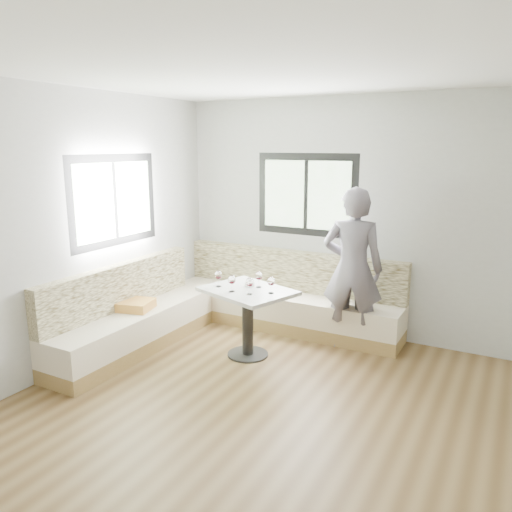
{
  "coord_description": "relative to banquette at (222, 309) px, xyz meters",
  "views": [
    {
      "loc": [
        1.47,
        -3.13,
        2.24
      ],
      "look_at": [
        -0.99,
        1.38,
        1.09
      ],
      "focal_mm": 35.0,
      "sensor_mm": 36.0,
      "label": 1
    }
  ],
  "objects": [
    {
      "name": "wine_glass_d",
      "position": [
        0.62,
        -0.23,
        0.54
      ],
      "size": [
        0.08,
        0.08,
        0.18
      ],
      "color": "white",
      "rests_on": "table"
    },
    {
      "name": "wine_glass_c",
      "position": [
        0.66,
        -0.5,
        0.54
      ],
      "size": [
        0.08,
        0.08,
        0.18
      ],
      "color": "white",
      "rests_on": "table"
    },
    {
      "name": "banquette",
      "position": [
        0.0,
        0.0,
        0.0
      ],
      "size": [
        2.9,
        2.8,
        0.95
      ],
      "color": "#9B7C4A",
      "rests_on": "ground"
    },
    {
      "name": "olive_ramekin",
      "position": [
        0.51,
        -0.23,
        0.44
      ],
      "size": [
        0.11,
        0.11,
        0.04
      ],
      "color": "white",
      "rests_on": "table"
    },
    {
      "name": "person",
      "position": [
        1.44,
        0.42,
        0.58
      ],
      "size": [
        0.73,
        0.56,
        1.81
      ],
      "primitive_type": "imported",
      "rotation": [
        0.0,
        0.0,
        3.34
      ],
      "color": "slate",
      "rests_on": "ground"
    },
    {
      "name": "wine_glass_e",
      "position": [
        0.83,
        -0.36,
        0.54
      ],
      "size": [
        0.08,
        0.08,
        0.18
      ],
      "color": "white",
      "rests_on": "table"
    },
    {
      "name": "room",
      "position": [
        1.51,
        -1.55,
        1.08
      ],
      "size": [
        5.01,
        5.01,
        2.81
      ],
      "color": "brown",
      "rests_on": "ground"
    },
    {
      "name": "wine_glass_a",
      "position": [
        0.22,
        -0.41,
        0.54
      ],
      "size": [
        0.08,
        0.08,
        0.18
      ],
      "color": "white",
      "rests_on": "table"
    },
    {
      "name": "wine_glass_b",
      "position": [
        0.45,
        -0.51,
        0.54
      ],
      "size": [
        0.08,
        0.08,
        0.18
      ],
      "color": "white",
      "rests_on": "table"
    },
    {
      "name": "table",
      "position": [
        0.55,
        -0.35,
        0.23
      ],
      "size": [
        1.08,
        0.95,
        0.75
      ],
      "rotation": [
        0.0,
        0.0,
        -0.32
      ],
      "color": "black",
      "rests_on": "ground"
    }
  ]
}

